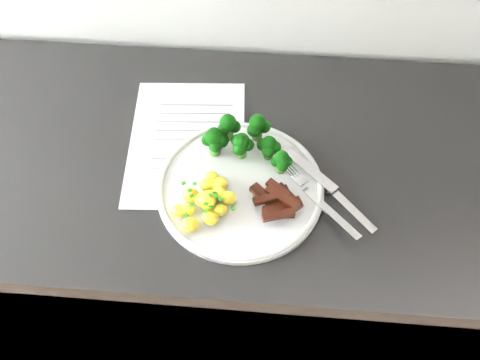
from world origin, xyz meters
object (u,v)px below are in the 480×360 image
object	(u,v)px
fork	(320,201)
knife	(340,199)
beef_strips	(278,201)
counter	(216,258)
broccoli	(245,139)
plate	(240,187)
potatoes	(207,199)
recipe_paper	(187,141)

from	to	relation	value
fork	knife	world-z (taller)	fork
beef_strips	fork	distance (m)	0.07
beef_strips	fork	world-z (taller)	beef_strips
counter	broccoli	distance (m)	0.49
counter	plate	world-z (taller)	plate
counter	beef_strips	bearing A→B (deg)	-36.93
beef_strips	fork	xyz separation A→B (m)	(0.07, 0.01, -0.00)
potatoes	knife	bearing A→B (deg)	7.22
counter	knife	size ratio (longest dim) A/B	13.29
recipe_paper	knife	distance (m)	0.31
counter	potatoes	distance (m)	0.47
counter	broccoli	xyz separation A→B (m)	(0.07, 0.01, 0.49)
beef_strips	fork	size ratio (longest dim) A/B	0.59
fork	recipe_paper	bearing A→B (deg)	152.91
beef_strips	broccoli	bearing A→B (deg)	120.72
counter	broccoli	size ratio (longest dim) A/B	13.84
potatoes	beef_strips	world-z (taller)	potatoes
recipe_paper	plate	distance (m)	0.15
plate	potatoes	distance (m)	0.07
potatoes	fork	world-z (taller)	potatoes
counter	plate	distance (m)	0.46
fork	knife	size ratio (longest dim) A/B	0.93
potatoes	beef_strips	xyz separation A→B (m)	(0.12, 0.01, -0.00)
recipe_paper	beef_strips	size ratio (longest dim) A/B	3.37
broccoli	fork	distance (m)	0.18
broccoli	beef_strips	xyz separation A→B (m)	(0.07, -0.11, -0.03)
plate	fork	distance (m)	0.15
broccoli	knife	world-z (taller)	broccoli
counter	beef_strips	world-z (taller)	beef_strips
recipe_paper	fork	world-z (taller)	fork
broccoli	potatoes	xyz separation A→B (m)	(-0.06, -0.12, -0.03)
plate	broccoli	size ratio (longest dim) A/B	1.80
potatoes	knife	distance (m)	0.24
recipe_paper	potatoes	distance (m)	0.16
beef_strips	knife	bearing A→B (deg)	11.13
recipe_paper	broccoli	bearing A→B (deg)	-13.20
broccoli	fork	size ratio (longest dim) A/B	1.03
knife	broccoli	bearing A→B (deg)	153.24
recipe_paper	plate	size ratio (longest dim) A/B	1.08
beef_strips	knife	distance (m)	0.11
potatoes	plate	bearing A→B (deg)	37.15
knife	plate	bearing A→B (deg)	176.23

